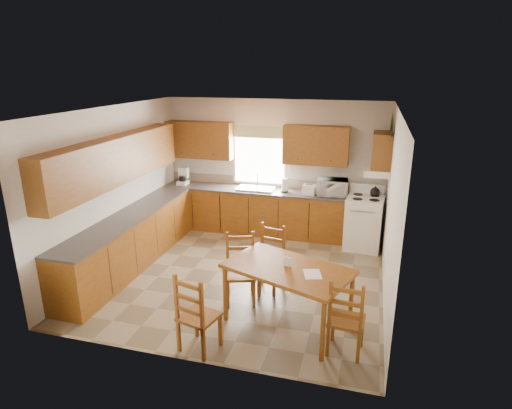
% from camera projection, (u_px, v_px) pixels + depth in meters
% --- Properties ---
extents(floor, '(4.50, 4.50, 0.00)m').
position_uv_depth(floor, '(243.00, 275.00, 7.11)').
color(floor, '#817358').
rests_on(floor, ground).
extents(ceiling, '(4.50, 4.50, 0.00)m').
position_uv_depth(ceiling, '(241.00, 110.00, 6.28)').
color(ceiling, brown).
rests_on(ceiling, floor).
extents(wall_left, '(4.50, 4.50, 0.00)m').
position_uv_depth(wall_left, '(115.00, 187.00, 7.26)').
color(wall_left, silver).
rests_on(wall_left, floor).
extents(wall_right, '(4.50, 4.50, 0.00)m').
position_uv_depth(wall_right, '(391.00, 209.00, 6.13)').
color(wall_right, silver).
rests_on(wall_right, floor).
extents(wall_back, '(4.50, 4.50, 0.00)m').
position_uv_depth(wall_back, '(274.00, 166.00, 8.76)').
color(wall_back, silver).
rests_on(wall_back, floor).
extents(wall_front, '(4.50, 4.50, 0.00)m').
position_uv_depth(wall_front, '(181.00, 256.00, 4.63)').
color(wall_front, silver).
rests_on(wall_front, floor).
extents(lower_cab_back, '(3.75, 0.60, 0.88)m').
position_uv_depth(lower_cab_back, '(253.00, 211.00, 8.86)').
color(lower_cab_back, brown).
rests_on(lower_cab_back, floor).
extents(lower_cab_left, '(0.60, 3.60, 0.88)m').
position_uv_depth(lower_cab_left, '(131.00, 242.00, 7.33)').
color(lower_cab_left, brown).
rests_on(lower_cab_left, floor).
extents(counter_back, '(3.75, 0.63, 0.04)m').
position_uv_depth(counter_back, '(252.00, 190.00, 8.72)').
color(counter_back, '#453E3C').
rests_on(counter_back, lower_cab_back).
extents(counter_left, '(0.63, 3.60, 0.04)m').
position_uv_depth(counter_left, '(129.00, 216.00, 7.18)').
color(counter_left, '#453E3C').
rests_on(counter_left, lower_cab_left).
extents(backsplash, '(3.75, 0.01, 0.18)m').
position_uv_depth(backsplash, '(256.00, 181.00, 8.95)').
color(backsplash, gray).
rests_on(backsplash, counter_back).
extents(upper_cab_back_left, '(1.41, 0.33, 0.75)m').
position_uv_depth(upper_cab_back_left, '(200.00, 140.00, 8.84)').
color(upper_cab_back_left, brown).
rests_on(upper_cab_back_left, wall_back).
extents(upper_cab_back_right, '(1.25, 0.33, 0.75)m').
position_uv_depth(upper_cab_back_right, '(316.00, 145.00, 8.24)').
color(upper_cab_back_right, brown).
rests_on(upper_cab_back_right, wall_back).
extents(upper_cab_left, '(0.33, 3.60, 0.75)m').
position_uv_depth(upper_cab_left, '(116.00, 160.00, 6.92)').
color(upper_cab_left, brown).
rests_on(upper_cab_left, wall_left).
extents(upper_cab_stove, '(0.33, 0.62, 0.62)m').
position_uv_depth(upper_cab_stove, '(382.00, 150.00, 7.52)').
color(upper_cab_stove, brown).
rests_on(upper_cab_stove, wall_right).
extents(range_hood, '(0.44, 0.62, 0.12)m').
position_uv_depth(range_hood, '(377.00, 171.00, 7.65)').
color(range_hood, white).
rests_on(range_hood, wall_right).
extents(window_frame, '(1.13, 0.02, 1.18)m').
position_uv_depth(window_frame, '(259.00, 156.00, 8.75)').
color(window_frame, white).
rests_on(window_frame, wall_back).
extents(window_pane, '(1.05, 0.01, 1.10)m').
position_uv_depth(window_pane, '(259.00, 156.00, 8.74)').
color(window_pane, white).
rests_on(window_pane, wall_back).
extents(window_valance, '(1.19, 0.01, 0.24)m').
position_uv_depth(window_valance, '(259.00, 132.00, 8.56)').
color(window_valance, '#537741').
rests_on(window_valance, wall_back).
extents(sink_basin, '(0.75, 0.45, 0.04)m').
position_uv_depth(sink_basin, '(256.00, 188.00, 8.69)').
color(sink_basin, silver).
rests_on(sink_basin, counter_back).
extents(pine_decal_a, '(0.22, 0.22, 0.36)m').
position_uv_depth(pine_decal_a, '(393.00, 125.00, 7.05)').
color(pine_decal_a, black).
rests_on(pine_decal_a, wall_right).
extents(pine_decal_b, '(0.22, 0.22, 0.36)m').
position_uv_depth(pine_decal_b, '(392.00, 121.00, 7.33)').
color(pine_decal_b, black).
rests_on(pine_decal_b, wall_right).
extents(pine_decal_c, '(0.22, 0.22, 0.36)m').
position_uv_depth(pine_decal_c, '(392.00, 121.00, 7.63)').
color(pine_decal_c, black).
rests_on(pine_decal_c, wall_right).
extents(stove, '(0.72, 0.74, 0.98)m').
position_uv_depth(stove, '(364.00, 223.00, 8.05)').
color(stove, white).
rests_on(stove, floor).
extents(coffeemaker, '(0.24, 0.26, 0.31)m').
position_uv_depth(coffeemaker, '(183.00, 177.00, 9.02)').
color(coffeemaker, white).
rests_on(coffeemaker, counter_back).
extents(paper_towel, '(0.14, 0.14, 0.27)m').
position_uv_depth(paper_towel, '(285.00, 185.00, 8.48)').
color(paper_towel, white).
rests_on(paper_towel, counter_back).
extents(toaster, '(0.26, 0.18, 0.20)m').
position_uv_depth(toaster, '(309.00, 190.00, 8.30)').
color(toaster, white).
rests_on(toaster, counter_back).
extents(microwave, '(0.56, 0.42, 0.32)m').
position_uv_depth(microwave, '(332.00, 187.00, 8.25)').
color(microwave, white).
rests_on(microwave, counter_back).
extents(dining_table, '(1.80, 1.40, 0.85)m').
position_uv_depth(dining_table, '(287.00, 296.00, 5.62)').
color(dining_table, brown).
rests_on(dining_table, floor).
extents(chair_near_left, '(0.52, 0.50, 1.02)m').
position_uv_depth(chair_near_left, '(199.00, 312.00, 5.11)').
color(chair_near_left, brown).
rests_on(chair_near_left, floor).
extents(chair_near_right, '(0.45, 0.43, 0.99)m').
position_uv_depth(chair_near_right, '(347.00, 315.00, 5.06)').
color(chair_near_right, brown).
rests_on(chair_near_right, floor).
extents(chair_far_left, '(0.54, 0.52, 1.03)m').
position_uv_depth(chair_far_left, '(241.00, 270.00, 6.15)').
color(chair_far_left, brown).
rests_on(chair_far_left, floor).
extents(chair_far_right, '(0.49, 0.48, 1.00)m').
position_uv_depth(chair_far_right, '(268.00, 259.00, 6.51)').
color(chair_far_right, brown).
rests_on(chair_far_right, floor).
extents(table_paper, '(0.28, 0.32, 0.00)m').
position_uv_depth(table_paper, '(312.00, 274.00, 5.30)').
color(table_paper, white).
rests_on(table_paper, dining_table).
extents(table_card, '(0.10, 0.03, 0.13)m').
position_uv_depth(table_card, '(287.00, 262.00, 5.50)').
color(table_card, white).
rests_on(table_card, dining_table).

